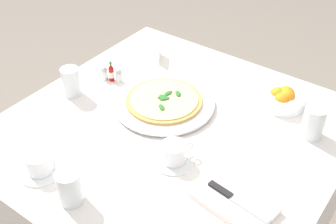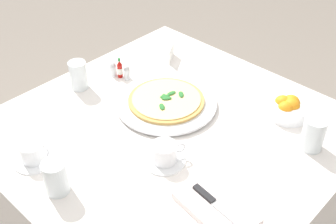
# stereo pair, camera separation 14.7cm
# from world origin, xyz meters

# --- Properties ---
(dining_table) EXTENTS (1.06, 1.06, 0.75)m
(dining_table) POSITION_xyz_m (0.00, 0.00, 0.61)
(dining_table) COLOR white
(dining_table) RESTS_ON ground_plane
(pizza_plate) EXTENTS (0.36, 0.36, 0.02)m
(pizza_plate) POSITION_xyz_m (-0.10, 0.09, 0.76)
(pizza_plate) COLOR white
(pizza_plate) RESTS_ON dining_table
(pizza) EXTENTS (0.27, 0.27, 0.02)m
(pizza) POSITION_xyz_m (-0.10, 0.09, 0.78)
(pizza) COLOR tan
(pizza) RESTS_ON pizza_plate
(coffee_cup_far_right) EXTENTS (0.13, 0.13, 0.07)m
(coffee_cup_far_right) POSITION_xyz_m (-0.20, -0.39, 0.78)
(coffee_cup_far_right) COLOR white
(coffee_cup_far_right) RESTS_ON dining_table
(coffee_cup_back_corner) EXTENTS (0.13, 0.13, 0.07)m
(coffee_cup_back_corner) POSITION_xyz_m (0.09, -0.12, 0.78)
(coffee_cup_back_corner) COLOR white
(coffee_cup_back_corner) RESTS_ON dining_table
(water_glass_far_left) EXTENTS (0.07, 0.07, 0.11)m
(water_glass_far_left) POSITION_xyz_m (-0.41, -0.06, 0.80)
(water_glass_far_left) COLOR white
(water_glass_far_left) RESTS_ON dining_table
(water_glass_near_left) EXTENTS (0.07, 0.07, 0.10)m
(water_glass_near_left) POSITION_xyz_m (-0.04, -0.41, 0.80)
(water_glass_near_left) COLOR white
(water_glass_near_left) RESTS_ON dining_table
(water_glass_left_edge) EXTENTS (0.07, 0.07, 0.11)m
(water_glass_left_edge) POSITION_xyz_m (0.38, 0.24, 0.80)
(water_glass_left_edge) COLOR white
(water_glass_left_edge) RESTS_ON dining_table
(napkin_folded) EXTENTS (0.24, 0.16, 0.02)m
(napkin_folded) POSITION_xyz_m (0.32, -0.16, 0.76)
(napkin_folded) COLOR white
(napkin_folded) RESTS_ON dining_table
(dinner_knife) EXTENTS (0.20, 0.04, 0.01)m
(dinner_knife) POSITION_xyz_m (0.33, -0.16, 0.78)
(dinner_knife) COLOR silver
(dinner_knife) RESTS_ON napkin_folded
(citrus_bowl) EXTENTS (0.15, 0.15, 0.07)m
(citrus_bowl) POSITION_xyz_m (0.24, 0.33, 0.78)
(citrus_bowl) COLOR white
(citrus_bowl) RESTS_ON dining_table
(hot_sauce_bottle) EXTENTS (0.02, 0.02, 0.08)m
(hot_sauce_bottle) POSITION_xyz_m (-0.35, 0.10, 0.79)
(hot_sauce_bottle) COLOR #B7140F
(hot_sauce_bottle) RESTS_ON dining_table
(salt_shaker) EXTENTS (0.03, 0.03, 0.06)m
(salt_shaker) POSITION_xyz_m (-0.33, 0.11, 0.78)
(salt_shaker) COLOR white
(salt_shaker) RESTS_ON dining_table
(pepper_shaker) EXTENTS (0.03, 0.03, 0.06)m
(pepper_shaker) POSITION_xyz_m (-0.38, 0.09, 0.78)
(pepper_shaker) COLOR white
(pepper_shaker) RESTS_ON dining_table
(menu_card) EXTENTS (0.05, 0.08, 0.06)m
(menu_card) POSITION_xyz_m (-0.30, 0.33, 0.78)
(menu_card) COLOR white
(menu_card) RESTS_ON dining_table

